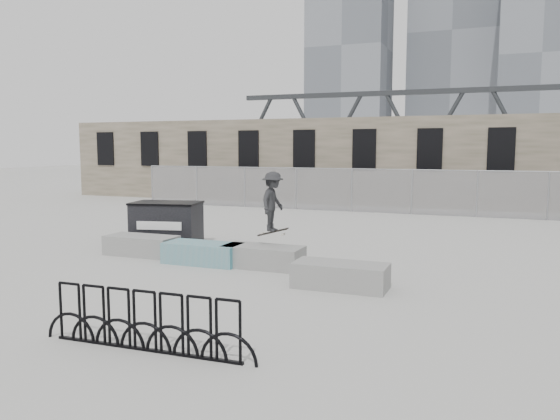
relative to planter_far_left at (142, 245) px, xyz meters
The scene contains 12 objects.
ground 2.96m from the planter_far_left, ahead, with size 120.00×120.00×0.00m, color #A1A09C.
stone_wall 16.35m from the planter_far_left, 79.57° to the left, with size 36.00×2.58×4.50m.
chainlink_fence 12.59m from the planter_far_left, 76.49° to the left, with size 22.06×0.06×2.02m.
planter_far_left is the anchor object (origin of this frame).
planter_center_left 2.19m from the planter_far_left, ahead, with size 2.00×0.90×0.54m.
planter_center_right 3.79m from the planter_far_left, ahead, with size 2.00×0.90×0.54m.
planter_offset 6.30m from the planter_far_left, 13.50° to the right, with size 2.00×0.90×0.54m.
dumpster 1.59m from the planter_far_left, 96.26° to the left, with size 2.24×1.63×1.34m.
bike_rack 7.48m from the planter_far_left, 53.96° to the right, with size 3.59×0.16×0.90m.
skyline_towers 95.77m from the planter_far_left, 88.82° to the left, with size 58.00×28.00×48.00m.
truss_bridge 56.36m from the planter_far_left, 76.70° to the left, with size 70.00×3.00×9.80m.
skateboarder 4.14m from the planter_far_left, ahead, with size 0.80×0.99×1.65m.
Camera 1 is at (6.15, -12.26, 2.99)m, focal length 35.00 mm.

